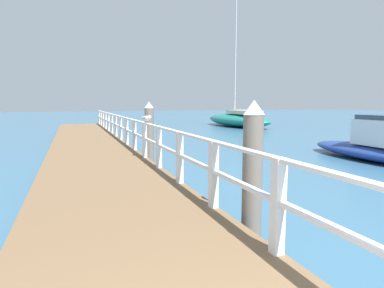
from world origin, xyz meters
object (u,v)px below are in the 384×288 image
(dock_piling_far, at_px, (149,133))
(boat_1, at_px, (379,146))
(dock_piling_near, at_px, (252,172))
(seagull_foreground, at_px, (147,118))
(boat_2, at_px, (237,119))

(dock_piling_far, relative_size, boat_1, 0.37)
(boat_1, bearing_deg, dock_piling_near, 30.49)
(dock_piling_far, bearing_deg, dock_piling_near, -90.00)
(dock_piling_near, height_order, dock_piling_far, same)
(dock_piling_far, distance_m, seagull_foreground, 1.47)
(dock_piling_near, xyz_separation_m, boat_2, (10.83, 20.11, -0.41))
(dock_piling_near, distance_m, dock_piling_far, 6.25)
(dock_piling_near, height_order, boat_1, dock_piling_near)
(dock_piling_near, relative_size, boat_2, 0.18)
(seagull_foreground, bearing_deg, boat_1, 155.62)
(dock_piling_far, relative_size, seagull_foreground, 4.32)
(seagull_foreground, height_order, boat_1, seagull_foreground)
(boat_2, bearing_deg, seagull_foreground, -128.54)
(boat_2, bearing_deg, dock_piling_near, -120.39)
(seagull_foreground, bearing_deg, dock_piling_far, -124.09)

